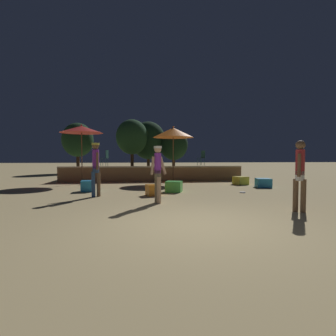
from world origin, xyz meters
name	(u,v)px	position (x,y,z in m)	size (l,w,h in m)	color
ground_plane	(194,225)	(0.00, 0.00, 0.00)	(120.00, 120.00, 0.00)	tan
wooden_deck	(152,173)	(-0.19, 10.74, 0.40)	(10.34, 2.55, 0.87)	olive
patio_umbrella_0	(173,133)	(0.89, 9.10, 2.72)	(2.23, 2.23, 3.08)	brown
patio_umbrella_1	(82,129)	(-3.95, 8.93, 2.82)	(2.19, 2.19, 3.08)	brown
cube_seat_0	(174,187)	(0.34, 5.10, 0.21)	(0.77, 0.77, 0.42)	#4CC651
cube_seat_1	(241,181)	(4.08, 7.43, 0.20)	(0.75, 0.75, 0.40)	yellow
cube_seat_2	(263,183)	(4.63, 6.14, 0.20)	(0.73, 0.73, 0.41)	#2D9EDB
cube_seat_3	(88,186)	(-3.08, 5.65, 0.22)	(0.58, 0.58, 0.44)	#2D9EDB
cube_seat_4	(153,190)	(-0.55, 4.20, 0.20)	(0.56, 0.56, 0.39)	orange
person_1	(96,165)	(-2.55, 4.16, 1.09)	(0.32, 0.53, 1.88)	#2D4C7F
person_2	(300,173)	(2.92, 0.91, 0.99)	(0.37, 0.42, 1.80)	brown
person_3	(158,171)	(-0.51, 2.62, 0.97)	(0.52, 0.29, 1.72)	#72664C
bistro_chair_0	(202,156)	(2.85, 10.40, 1.42)	(0.45, 0.44, 0.90)	#1E4C47
bistro_chair_1	(106,156)	(-2.85, 9.99, 1.42)	(0.43, 0.42, 0.90)	#1E4C47
frisbee_disc	(243,192)	(2.95, 4.50, 0.02)	(0.23, 0.23, 0.03)	white
background_tree_0	(78,140)	(-6.17, 18.50, 2.87)	(2.68, 2.68, 4.36)	#3D2B1C
background_tree_1	(148,141)	(0.02, 19.06, 2.91)	(3.15, 3.15, 4.65)	#3D2B1C
background_tree_2	(174,145)	(2.29, 18.48, 2.51)	(2.56, 2.56, 3.92)	#3D2B1C
background_tree_3	(132,137)	(-1.46, 17.92, 3.12)	(2.76, 2.76, 4.66)	#3D2B1C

